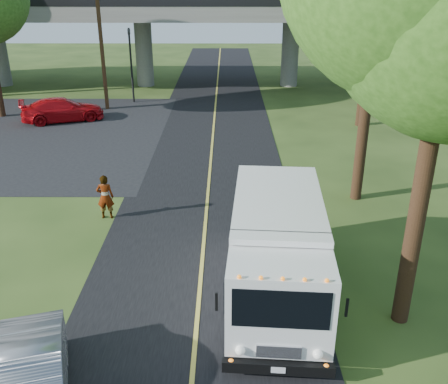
{
  "coord_description": "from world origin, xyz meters",
  "views": [
    {
      "loc": [
        0.78,
        -10.07,
        8.59
      ],
      "look_at": [
        0.7,
        5.92,
        1.6
      ],
      "focal_mm": 40.0,
      "sensor_mm": 36.0,
      "label": 1
    }
  ],
  "objects_px": {
    "traffic_signal": "(131,57)",
    "red_sedan": "(62,110)",
    "step_van": "(277,249)",
    "pedestrian": "(105,197)",
    "utility_pole": "(101,40)"
  },
  "relations": [
    {
      "from": "utility_pole",
      "to": "step_van",
      "type": "height_order",
      "value": "utility_pole"
    },
    {
      "from": "traffic_signal",
      "to": "utility_pole",
      "type": "relative_size",
      "value": 0.58
    },
    {
      "from": "pedestrian",
      "to": "step_van",
      "type": "bearing_deg",
      "value": 137.12
    },
    {
      "from": "red_sedan",
      "to": "pedestrian",
      "type": "xyz_separation_m",
      "value": [
        5.81,
        -13.79,
        0.14
      ]
    },
    {
      "from": "pedestrian",
      "to": "traffic_signal",
      "type": "bearing_deg",
      "value": -85.99
    },
    {
      "from": "traffic_signal",
      "to": "pedestrian",
      "type": "height_order",
      "value": "traffic_signal"
    },
    {
      "from": "utility_pole",
      "to": "pedestrian",
      "type": "bearing_deg",
      "value": -77.65
    },
    {
      "from": "traffic_signal",
      "to": "red_sedan",
      "type": "relative_size",
      "value": 1.03
    },
    {
      "from": "step_van",
      "to": "red_sedan",
      "type": "distance_m",
      "value": 22.28
    },
    {
      "from": "red_sedan",
      "to": "utility_pole",
      "type": "bearing_deg",
      "value": -55.92
    },
    {
      "from": "traffic_signal",
      "to": "step_van",
      "type": "height_order",
      "value": "traffic_signal"
    },
    {
      "from": "traffic_signal",
      "to": "pedestrian",
      "type": "distance_m",
      "value": 19.16
    },
    {
      "from": "pedestrian",
      "to": "red_sedan",
      "type": "bearing_deg",
      "value": -69.77
    },
    {
      "from": "step_van",
      "to": "pedestrian",
      "type": "height_order",
      "value": "step_van"
    },
    {
      "from": "step_van",
      "to": "pedestrian",
      "type": "xyz_separation_m",
      "value": [
        -6.0,
        5.08,
        -0.69
      ]
    }
  ]
}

